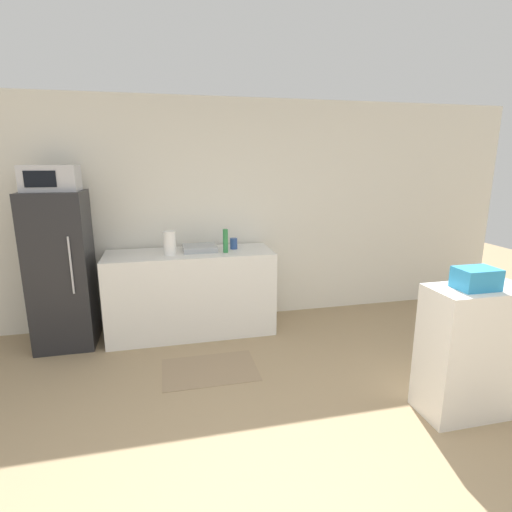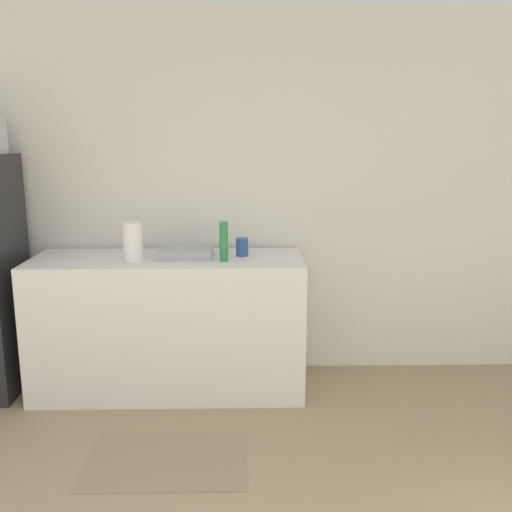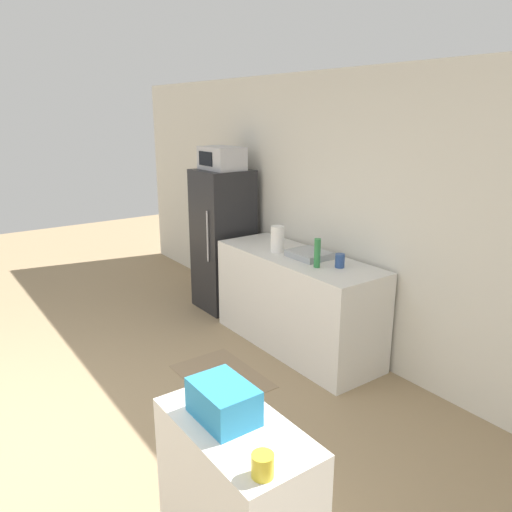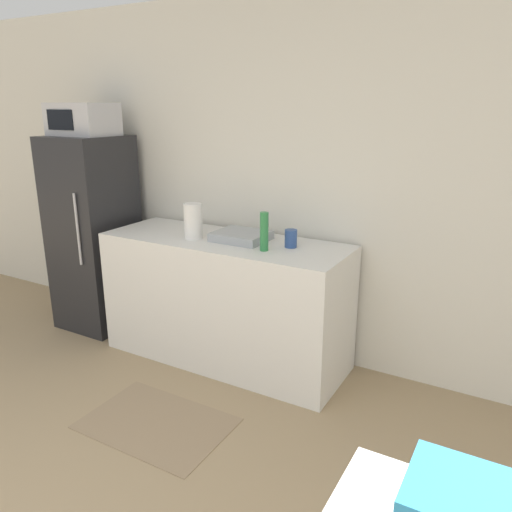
# 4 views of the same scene
# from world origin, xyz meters

# --- Properties ---
(wall_back) EXTENTS (8.00, 0.06, 2.60)m
(wall_back) POSITION_xyz_m (0.00, 3.18, 1.30)
(wall_back) COLOR silver
(wall_back) RESTS_ON ground_plane
(counter) EXTENTS (1.81, 0.65, 0.93)m
(counter) POSITION_xyz_m (-0.16, 2.80, 0.47)
(counter) COLOR silver
(counter) RESTS_ON ground_plane
(sink_basin) EXTENTS (0.37, 0.31, 0.06)m
(sink_basin) POSITION_xyz_m (-0.04, 2.84, 0.96)
(sink_basin) COLOR #9EA3A8
(sink_basin) RESTS_ON counter
(bottle_tall) EXTENTS (0.06, 0.06, 0.26)m
(bottle_tall) POSITION_xyz_m (0.22, 2.69, 1.06)
(bottle_tall) COLOR #2D7F42
(bottle_tall) RESTS_ON counter
(bottle_short) EXTENTS (0.08, 0.08, 0.12)m
(bottle_short) POSITION_xyz_m (0.34, 2.85, 0.99)
(bottle_short) COLOR #2D4C8C
(bottle_short) RESTS_ON counter
(paper_towel_roll) EXTENTS (0.13, 0.13, 0.25)m
(paper_towel_roll) POSITION_xyz_m (-0.37, 2.72, 1.06)
(paper_towel_roll) COLOR white
(paper_towel_roll) RESTS_ON counter
(kitchen_rug) EXTENTS (0.87, 0.59, 0.01)m
(kitchen_rug) POSITION_xyz_m (-0.07, 1.88, 0.00)
(kitchen_rug) COLOR #937A5B
(kitchen_rug) RESTS_ON ground_plane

